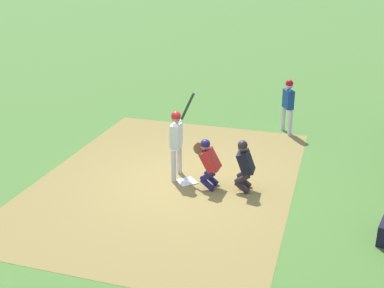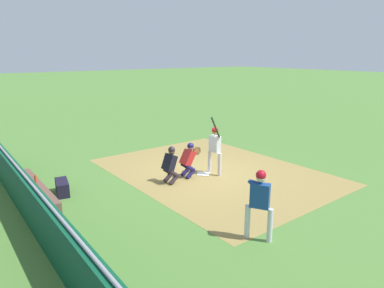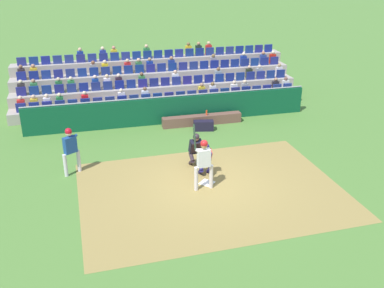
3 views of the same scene
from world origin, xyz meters
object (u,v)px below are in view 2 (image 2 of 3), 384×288
at_px(home_plate_marker, 203,174).
at_px(catcher_crouching, 189,158).
at_px(batter_at_plate, 215,145).
at_px(equipment_duffel_bag, 62,187).
at_px(home_plate_umpire, 170,163).
at_px(water_bottle_on_bench, 36,179).
at_px(on_deck_batter, 260,198).
at_px(dugout_bench, 37,191).

distance_m(home_plate_marker, catcher_crouching, 0.91).
relative_size(batter_at_plate, equipment_duffel_bag, 2.53).
relative_size(catcher_crouching, home_plate_umpire, 0.98).
relative_size(home_plate_marker, water_bottle_on_bench, 1.83).
relative_size(home_plate_marker, catcher_crouching, 0.35).
xyz_separation_m(water_bottle_on_bench, on_deck_batter, (5.94, 3.52, 0.49)).
distance_m(water_bottle_on_bench, on_deck_batter, 6.92).
distance_m(home_plate_umpire, equipment_duffel_bag, 3.53).
bearing_deg(home_plate_umpire, water_bottle_on_bench, -111.48).
xyz_separation_m(equipment_duffel_bag, on_deck_batter, (5.61, 2.85, 0.84)).
distance_m(home_plate_marker, dugout_bench, 5.60).
distance_m(catcher_crouching, on_deck_batter, 4.69).
bearing_deg(dugout_bench, batter_at_plate, 74.88).
bearing_deg(batter_at_plate, home_plate_marker, -123.84).
relative_size(water_bottle_on_bench, equipment_duffel_bag, 0.28).
height_order(home_plate_marker, catcher_crouching, catcher_crouching).
bearing_deg(water_bottle_on_bench, batter_at_plate, 72.91).
relative_size(home_plate_umpire, water_bottle_on_bench, 5.41).
height_order(home_plate_marker, on_deck_batter, on_deck_batter).
distance_m(dugout_bench, on_deck_batter, 6.81).
distance_m(batter_at_plate, catcher_crouching, 1.05).
height_order(home_plate_umpire, dugout_bench, home_plate_umpire).
bearing_deg(water_bottle_on_bench, home_plate_umpire, 68.52).
xyz_separation_m(batter_at_plate, on_deck_batter, (4.18, -2.21, -0.04)).
xyz_separation_m(catcher_crouching, home_plate_umpire, (0.11, -0.86, -0.00)).
height_order(catcher_crouching, water_bottle_on_bench, catcher_crouching).
height_order(water_bottle_on_bench, equipment_duffel_bag, water_bottle_on_bench).
relative_size(batter_at_plate, dugout_bench, 0.61).
xyz_separation_m(catcher_crouching, dugout_bench, (-1.24, -4.85, -0.49)).
bearing_deg(water_bottle_on_bench, dugout_bench, -11.63).
bearing_deg(dugout_bench, equipment_duffel_bag, 79.84).
relative_size(batter_at_plate, on_deck_batter, 1.27).
bearing_deg(batter_at_plate, dugout_bench, -105.12).
height_order(home_plate_umpire, equipment_duffel_bag, home_plate_umpire).
distance_m(batter_at_plate, on_deck_batter, 4.72).
xyz_separation_m(home_plate_umpire, dugout_bench, (-1.35, -3.99, -0.49)).
bearing_deg(batter_at_plate, water_bottle_on_bench, -107.09).
bearing_deg(home_plate_marker, water_bottle_on_bench, -105.89).
xyz_separation_m(home_plate_umpire, water_bottle_on_bench, (-1.55, -3.95, -0.15)).
height_order(home_plate_marker, dugout_bench, dugout_bench).
height_order(home_plate_umpire, water_bottle_on_bench, home_plate_umpire).
relative_size(home_plate_umpire, on_deck_batter, 0.75).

